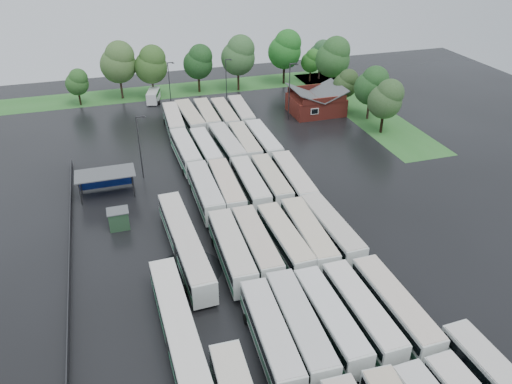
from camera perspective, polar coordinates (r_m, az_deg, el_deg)
name	(u,v)px	position (r m, az deg, el deg)	size (l,w,h in m)	color
ground	(270,262)	(58.66, 1.63, -8.04)	(160.00, 160.00, 0.00)	black
brick_building	(316,104)	(100.86, 6.86, 9.96)	(10.07, 8.60, 5.39)	maroon
wash_shed	(105,175)	(73.54, -16.85, 1.84)	(8.20, 4.20, 3.58)	#2D2D30
utility_hut	(119,219)	(66.11, -15.42, -2.98)	(2.70, 2.20, 2.62)	#214227
grass_strip_north	(186,89)	(115.54, -7.96, 11.54)	(80.00, 10.00, 0.01)	#2F6D2A
grass_strip_east	(360,107)	(105.81, 11.84, 9.43)	(10.00, 50.00, 0.01)	#2F6D2A
west_fence	(70,253)	(63.04, -20.49, -6.52)	(0.10, 50.00, 1.20)	#2D2D30
bus_r1c0	(270,336)	(47.50, 1.66, -16.09)	(3.21, 12.82, 3.54)	silver
bus_r1c1	(300,326)	(48.35, 5.00, -15.07)	(3.26, 13.23, 3.66)	silver
bus_r1c2	(330,319)	(49.49, 8.45, -14.19)	(2.74, 12.55, 3.49)	silver
bus_r1c3	(361,312)	(50.66, 11.93, -13.30)	(2.86, 12.72, 3.53)	silver
bus_r1c4	(394,307)	(51.89, 15.53, -12.56)	(2.90, 12.95, 3.60)	silver
bus_r2c0	(232,250)	(57.16, -2.81, -6.69)	(3.10, 13.23, 3.67)	silver
bus_r2c1	(256,245)	(58.08, 0.05, -6.04)	(2.95, 12.87, 3.57)	silver
bus_r2c2	(284,240)	(58.96, 3.27, -5.52)	(2.93, 12.63, 3.50)	silver
bus_r2c3	(308,236)	(59.84, 5.98, -4.97)	(3.24, 13.15, 3.63)	silver
bus_r2c4	(331,230)	(61.16, 8.56, -4.31)	(3.08, 13.09, 3.63)	silver
bus_r3c0	(205,191)	(68.75, -5.82, 0.08)	(2.89, 13.10, 3.64)	silver
bus_r3c1	(227,188)	(69.28, -3.39, 0.42)	(3.14, 12.99, 3.59)	silver
bus_r3c2	(250,185)	(70.15, -0.67, 0.84)	(3.01, 12.72, 3.52)	silver
bus_r3c3	(271,182)	(70.99, 1.75, 1.18)	(2.97, 12.54, 3.47)	silver
bus_r3c4	(293,180)	(71.40, 4.30, 1.38)	(3.37, 13.24, 3.66)	silver
bus_r4c0	(186,152)	(80.52, -8.02, 4.60)	(3.03, 12.82, 3.55)	silver
bus_r4c1	(206,150)	(80.71, -5.72, 4.77)	(2.92, 12.48, 3.46)	silver
bus_r4c2	(227,146)	(81.67, -3.36, 5.28)	(3.19, 13.22, 3.66)	silver
bus_r4c3	(245,144)	(82.39, -1.29, 5.49)	(2.98, 12.68, 3.51)	silver
bus_r4c4	(263,142)	(82.96, 0.84, 5.72)	(2.85, 12.95, 3.60)	silver
bus_r5c0	(174,121)	(92.58, -9.39, 7.96)	(3.20, 12.84, 3.55)	silver
bus_r5c1	(190,119)	(93.20, -7.55, 8.30)	(3.41, 13.26, 3.66)	silver
bus_r5c2	(207,117)	(93.93, -5.63, 8.55)	(2.85, 12.75, 3.54)	silver
bus_r5c3	(225,116)	(94.08, -3.59, 8.66)	(2.88, 12.65, 3.51)	silver
bus_r5c4	(241,113)	(95.32, -1.72, 8.99)	(3.28, 12.65, 3.49)	silver
artic_bus_west_b	(185,243)	(58.83, -8.12, -5.83)	(3.48, 19.41, 3.58)	silver
artic_bus_west_c	(180,333)	(48.22, -8.72, -15.61)	(3.17, 19.14, 3.54)	silver
minibus	(153,96)	(108.53, -11.65, 10.75)	(3.54, 6.01, 2.47)	white
tree_north_0	(77,82)	(109.61, -19.73, 11.77)	(4.62, 4.62, 7.66)	black
tree_north_1	(119,62)	(110.22, -15.42, 14.15)	(7.40, 7.40, 12.25)	#3A271E
tree_north_2	(151,64)	(109.28, -11.87, 14.11)	(6.83, 6.83, 11.31)	#3C2B21
tree_north_3	(199,62)	(111.56, -6.56, 14.60)	(6.36, 6.36, 10.54)	#352415
tree_north_4	(239,55)	(111.77, -1.97, 15.38)	(7.39, 7.39, 12.24)	#382217
tree_north_5	(286,49)	(116.50, 3.40, 15.99)	(7.45, 7.45, 12.35)	black
tree_north_6	(321,54)	(121.30, 7.44, 15.39)	(5.56, 5.56, 9.22)	#2D2119
tree_east_0	(387,99)	(92.25, 14.69, 10.28)	(6.05, 6.04, 10.01)	black
tree_east_1	(372,85)	(98.09, 13.15, 11.79)	(6.27, 6.27, 10.39)	#37281D
tree_east_2	(346,83)	(103.32, 10.26, 12.14)	(4.91, 4.87, 8.06)	#3A2517
tree_east_3	(334,57)	(111.57, 8.88, 15.04)	(7.40, 7.40, 12.26)	black
tree_east_4	(312,61)	(119.43, 6.38, 14.71)	(4.61, 4.60, 7.62)	#332214
lamp_post_ne	(290,88)	(95.57, 3.91, 11.81)	(1.68, 0.33, 10.93)	#2D2D30
lamp_post_nw	(140,143)	(75.57, -13.11, 5.47)	(1.52, 0.30, 9.85)	#2D2D30
lamp_post_back_w	(170,81)	(104.08, -9.83, 12.37)	(1.40, 0.27, 9.10)	#2D2D30
lamp_post_back_e	(227,77)	(105.38, -3.37, 12.94)	(1.39, 0.27, 9.01)	#2D2D30
puddle_1	(413,383)	(48.48, 17.49, -20.12)	(3.39, 3.39, 0.01)	black
puddle_2	(189,270)	(58.00, -7.65, -8.86)	(7.56, 7.56, 0.01)	black
puddle_3	(315,266)	(58.43, 6.74, -8.45)	(4.59, 4.59, 0.01)	black
puddle_4	(437,345)	(52.23, 19.95, -16.13)	(3.19, 3.19, 0.01)	black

